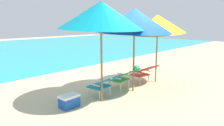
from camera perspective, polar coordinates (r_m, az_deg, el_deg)
name	(u,v)px	position (r m, az deg, el deg)	size (l,w,h in m)	color
ground_plane	(55,69)	(9.55, -15.70, -1.61)	(40.00, 40.00, 0.00)	#CCB78E
lounge_chair_left	(104,83)	(5.66, -2.33, -5.67)	(0.61, 0.92, 0.68)	teal
lounge_chair_center	(124,77)	(6.36, 3.24, -3.79)	(0.63, 0.93, 0.68)	#338E3D
lounge_chair_right	(144,72)	(7.03, 8.83, -2.47)	(0.63, 0.93, 0.68)	red
beach_umbrella_left	(101,15)	(5.12, -3.07, 13.20)	(2.42, 2.44, 2.60)	olive
beach_umbrella_center	(134,21)	(6.01, 6.30, 11.69)	(2.20, 2.23, 2.48)	olive
beach_umbrella_right	(158,24)	(7.11, 12.69, 10.53)	(2.33, 2.31, 2.38)	olive
beach_ball	(136,68)	(8.70, 6.86, -1.53)	(0.29, 0.29, 0.29)	#1E9E60
cooler_box	(69,101)	(5.19, -11.87, -10.32)	(0.48, 0.33, 0.32)	#194CA5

